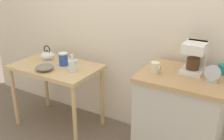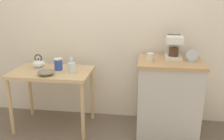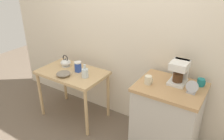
% 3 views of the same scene
% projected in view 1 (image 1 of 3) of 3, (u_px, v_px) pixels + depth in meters
% --- Properties ---
extents(ground_plane, '(8.00, 8.00, 0.00)m').
position_uv_depth(ground_plane, '(104.00, 140.00, 2.90)').
color(ground_plane, '#6B5B4C').
extents(back_wall, '(4.40, 0.10, 2.80)m').
position_uv_depth(back_wall, '(135.00, 4.00, 2.70)').
color(back_wall, beige).
rests_on(back_wall, ground_plane).
extents(wooden_table, '(0.95, 0.59, 0.74)m').
position_uv_depth(wooden_table, '(56.00, 73.00, 2.95)').
color(wooden_table, tan).
rests_on(wooden_table, ground_plane).
extents(kitchen_counter, '(0.72, 0.60, 0.91)m').
position_uv_depth(kitchen_counter, '(179.00, 121.00, 2.40)').
color(kitchen_counter, '#BCB7AD').
rests_on(kitchen_counter, ground_plane).
extents(bowl_stoneware, '(0.19, 0.19, 0.06)m').
position_uv_depth(bowl_stoneware, '(45.00, 67.00, 2.77)').
color(bowl_stoneware, gray).
rests_on(bowl_stoneware, wooden_table).
extents(teakettle, '(0.19, 0.15, 0.18)m').
position_uv_depth(teakettle, '(48.00, 55.00, 3.06)').
color(teakettle, white).
rests_on(teakettle, wooden_table).
extents(glass_carafe_vase, '(0.09, 0.09, 0.18)m').
position_uv_depth(glass_carafe_vase, '(73.00, 65.00, 2.74)').
color(glass_carafe_vase, silver).
rests_on(glass_carafe_vase, wooden_table).
extents(canister_enamel, '(0.10, 0.10, 0.14)m').
position_uv_depth(canister_enamel, '(63.00, 59.00, 2.90)').
color(canister_enamel, '#2D4CAD').
rests_on(canister_enamel, wooden_table).
extents(coffee_maker, '(0.18, 0.22, 0.26)m').
position_uv_depth(coffee_maker, '(195.00, 56.00, 2.26)').
color(coffee_maker, white).
rests_on(coffee_maker, kitchen_counter).
extents(mug_small_cream, '(0.09, 0.08, 0.10)m').
position_uv_depth(mug_small_cream, '(155.00, 68.00, 2.25)').
color(mug_small_cream, beige).
rests_on(mug_small_cream, kitchen_counter).
extents(mug_dark_teal, '(0.09, 0.08, 0.08)m').
position_uv_depth(mug_dark_teal, '(223.00, 69.00, 2.23)').
color(mug_dark_teal, teal).
rests_on(mug_dark_teal, kitchen_counter).
extents(table_clock, '(0.12, 0.06, 0.14)m').
position_uv_depth(table_clock, '(212.00, 75.00, 2.08)').
color(table_clock, '#B2B5BA').
rests_on(table_clock, kitchen_counter).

